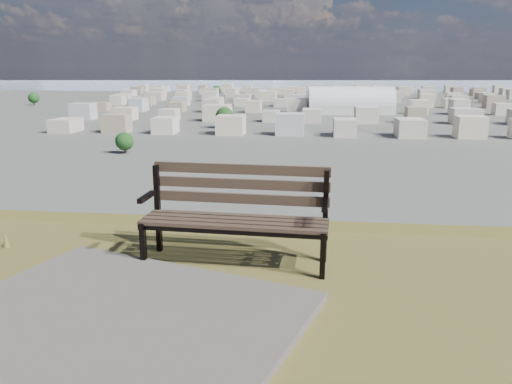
# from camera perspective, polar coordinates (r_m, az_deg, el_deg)

# --- Properties ---
(park_bench) EXTENTS (2.00, 0.74, 1.03)m
(park_bench) POSITION_cam_1_polar(r_m,az_deg,el_deg) (5.35, -2.23, -1.99)
(park_bench) COLOR #443327
(park_bench) RESTS_ON hilltop_mesa
(gravel_patch) EXTENTS (4.06, 4.86, 0.08)m
(gravel_patch) POSITION_cam_1_polar(r_m,az_deg,el_deg) (3.84, -25.17, -19.24)
(gravel_patch) COLOR #5F5A53
(gravel_patch) RESTS_ON hilltop_mesa
(arena) EXTENTS (50.71, 24.59, 20.79)m
(arena) POSITION_cam_1_polar(r_m,az_deg,el_deg) (303.06, 10.69, 9.73)
(arena) COLOR silver
(arena) RESTS_ON ground
(city_blocks) EXTENTS (395.00, 361.00, 7.00)m
(city_blocks) POSITION_cam_1_polar(r_m,az_deg,el_deg) (397.30, 6.68, 10.67)
(city_blocks) COLOR beige
(city_blocks) RESTS_ON ground
(city_trees) EXTENTS (406.52, 387.20, 9.98)m
(city_trees) POSITION_cam_1_polar(r_m,az_deg,el_deg) (322.98, 1.91, 10.21)
(city_trees) COLOR #2E2217
(city_trees) RESTS_ON ground
(bay_water) EXTENTS (2400.00, 700.00, 0.12)m
(bay_water) POSITION_cam_1_polar(r_m,az_deg,el_deg) (902.57, 6.70, 12.35)
(bay_water) COLOR #92A7BA
(bay_water) RESTS_ON ground
(far_hills) EXTENTS (2050.00, 340.00, 60.00)m
(far_hills) POSITION_cam_1_polar(r_m,az_deg,el_deg) (1406.39, 4.18, 14.06)
(far_hills) COLOR #A5B2CC
(far_hills) RESTS_ON ground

